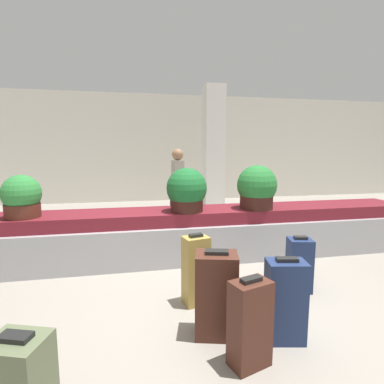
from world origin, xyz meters
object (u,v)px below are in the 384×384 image
object	(u,v)px
suitcase_4	(19,381)
traveler_0	(178,183)
suitcase_5	(196,270)
potted_plant_1	(22,197)
potted_plant_0	(187,191)
suitcase_1	(250,323)
potted_plant_2	(257,188)
pillar	(214,148)
suitcase_0	(285,301)
suitcase_3	(299,265)
suitcase_2	(216,294)

from	to	relation	value
suitcase_4	traveler_0	distance (m)	4.30
suitcase_5	potted_plant_1	distance (m)	2.39
suitcase_4	potted_plant_0	world-z (taller)	potted_plant_0
suitcase_1	traveler_0	world-z (taller)	traveler_0
suitcase_1	potted_plant_2	world-z (taller)	potted_plant_2
suitcase_5	potted_plant_1	world-z (taller)	potted_plant_1
potted_plant_1	potted_plant_2	bearing A→B (deg)	-0.61
pillar	suitcase_0	world-z (taller)	pillar
suitcase_0	potted_plant_2	distance (m)	2.11
suitcase_1	potted_plant_1	distance (m)	3.12
suitcase_5	potted_plant_0	size ratio (longest dim) A/B	1.20
suitcase_5	potted_plant_1	xyz separation A→B (m)	(-1.96, 1.24, 0.61)
suitcase_3	potted_plant_0	world-z (taller)	potted_plant_0
potted_plant_2	traveler_0	world-z (taller)	traveler_0
suitcase_1	potted_plant_0	xyz separation A→B (m)	(-0.06, 2.14, 0.67)
suitcase_0	suitcase_3	world-z (taller)	suitcase_0
suitcase_3	suitcase_2	bearing A→B (deg)	-139.03
suitcase_1	suitcase_5	bearing A→B (deg)	84.03
suitcase_2	suitcase_4	size ratio (longest dim) A/B	1.35
suitcase_2	suitcase_5	xyz separation A→B (m)	(-0.06, 0.54, -0.01)
suitcase_2	suitcase_3	distance (m)	1.26
suitcase_0	traveler_0	distance (m)	3.63
suitcase_0	suitcase_1	xyz separation A→B (m)	(-0.39, -0.22, -0.02)
suitcase_1	potted_plant_1	xyz separation A→B (m)	(-2.15, 2.17, 0.64)
pillar	suitcase_0	xyz separation A→B (m)	(-0.94, -5.63, -1.26)
suitcase_0	suitcase_4	world-z (taller)	suitcase_0
suitcase_0	suitcase_4	distance (m)	1.88
suitcase_4	suitcase_1	bearing A→B (deg)	26.31
pillar	suitcase_1	xyz separation A→B (m)	(-1.33, -5.85, -1.28)
suitcase_4	potted_plant_2	bearing A→B (deg)	63.11
suitcase_1	suitcase_4	bearing A→B (deg)	169.76
suitcase_0	pillar	bearing A→B (deg)	91.67
suitcase_2	potted_plant_1	distance (m)	2.75
suitcase_0	potted_plant_2	bearing A→B (deg)	84.71
suitcase_2	traveler_0	distance (m)	3.44
pillar	suitcase_4	world-z (taller)	pillar
suitcase_0	suitcase_1	size ratio (longest dim) A/B	1.05
potted_plant_2	suitcase_2	bearing A→B (deg)	-122.09
suitcase_2	potted_plant_0	size ratio (longest dim) A/B	1.22
traveler_0	suitcase_5	bearing A→B (deg)	-9.46
suitcase_0	potted_plant_1	distance (m)	3.26
pillar	traveler_0	size ratio (longest dim) A/B	2.04
potted_plant_1	potted_plant_2	xyz separation A→B (m)	(3.11, -0.03, 0.04)
suitcase_0	potted_plant_1	size ratio (longest dim) A/B	1.29
suitcase_0	suitcase_5	bearing A→B (deg)	140.32
pillar	suitcase_2	distance (m)	5.78
pillar	potted_plant_2	world-z (taller)	pillar
potted_plant_2	suitcase_3	bearing A→B (deg)	-88.93
suitcase_2	traveler_0	size ratio (longest dim) A/B	0.47
pillar	suitcase_3	distance (m)	5.05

